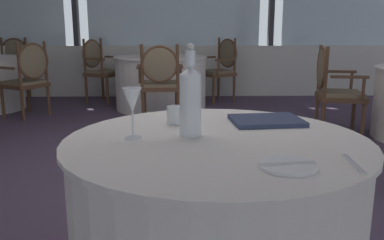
{
  "coord_description": "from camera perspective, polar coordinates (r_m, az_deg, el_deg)",
  "views": [
    {
      "loc": [
        0.16,
        -3.09,
        1.16
      ],
      "look_at": [
        0.19,
        -1.51,
        0.8
      ],
      "focal_mm": 38.45,
      "sensor_mm": 36.0,
      "label": 1
    }
  ],
  "objects": [
    {
      "name": "water_bottle",
      "position": [
        1.58,
        -0.22,
        2.93
      ],
      "size": [
        0.08,
        0.08,
        0.36
      ],
      "color": "white",
      "rests_on": "foreground_table"
    },
    {
      "name": "dining_chair_2_0",
      "position": [
        6.53,
        4.07,
        7.63
      ],
      "size": [
        0.64,
        0.65,
        0.99
      ],
      "rotation": [
        0.0,
        0.0,
        3.72
      ],
      "color": "brown",
      "rests_on": "ground_plane"
    },
    {
      "name": "menu_book",
      "position": [
        1.84,
        10.29,
        -0.07
      ],
      "size": [
        0.33,
        0.26,
        0.02
      ],
      "primitive_type": "cube",
      "rotation": [
        0.0,
        0.0,
        0.1
      ],
      "color": "#2D3856",
      "rests_on": "foreground_table"
    },
    {
      "name": "dinner_fork",
      "position": [
        1.37,
        21.48,
        -5.65
      ],
      "size": [
        0.03,
        0.18,
        0.0
      ],
      "primitive_type": "cube",
      "rotation": [
        0.0,
        0.0,
        1.51
      ],
      "color": "silver",
      "rests_on": "foreground_table"
    },
    {
      "name": "side_plate",
      "position": [
        1.29,
        13.14,
        -6.14
      ],
      "size": [
        0.18,
        0.18,
        0.01
      ],
      "primitive_type": "cylinder",
      "color": "white",
      "rests_on": "foreground_table"
    },
    {
      "name": "foreground_table",
      "position": [
        1.7,
        3.25,
        -14.82
      ],
      "size": [
        1.16,
        1.16,
        0.75
      ],
      "color": "white",
      "rests_on": "ground_plane"
    },
    {
      "name": "dining_chair_2_1",
      "position": [
        6.54,
        -12.74,
        7.39
      ],
      "size": [
        0.62,
        0.64,
        0.98
      ],
      "rotation": [
        0.0,
        0.0,
        5.81
      ],
      "color": "brown",
      "rests_on": "ground_plane"
    },
    {
      "name": "dining_chair_3_0",
      "position": [
        7.39,
        -23.66,
        7.26
      ],
      "size": [
        0.55,
        0.48,
        0.99
      ],
      "rotation": [
        0.0,
        0.0,
        4.68
      ],
      "color": "brown",
      "rests_on": "ground_plane"
    },
    {
      "name": "dining_chair_3_2",
      "position": [
        5.7,
        -21.77,
        5.86
      ],
      "size": [
        0.63,
        0.65,
        0.98
      ],
      "rotation": [
        0.0,
        0.0,
        8.87
      ],
      "color": "brown",
      "rests_on": "ground_plane"
    },
    {
      "name": "butter_knife",
      "position": [
        1.28,
        13.15,
        -5.92
      ],
      "size": [
        0.18,
        0.04,
        0.0
      ],
      "primitive_type": "cube",
      "rotation": [
        0.0,
        0.0,
        0.14
      ],
      "color": "silver",
      "rests_on": "foreground_table"
    },
    {
      "name": "water_tumbler",
      "position": [
        1.79,
        -2.34,
        0.68
      ],
      "size": [
        0.07,
        0.07,
        0.08
      ],
      "primitive_type": "cylinder",
      "color": "white",
      "rests_on": "foreground_table"
    },
    {
      "name": "background_table_2",
      "position": [
        5.94,
        -4.35,
        5.2
      ],
      "size": [
        1.32,
        1.32,
        0.75
      ],
      "color": "white",
      "rests_on": "ground_plane"
    },
    {
      "name": "dining_chair_1_1",
      "position": [
        4.62,
        18.89,
        4.66
      ],
      "size": [
        0.53,
        0.59,
        0.97
      ],
      "rotation": [
        0.0,
        0.0,
        6.13
      ],
      "color": "brown",
      "rests_on": "ground_plane"
    },
    {
      "name": "dining_chair_2_2",
      "position": [
        4.84,
        -4.45,
        5.81
      ],
      "size": [
        0.55,
        0.49,
        0.97
      ],
      "rotation": [
        0.0,
        0.0,
        7.9
      ],
      "color": "brown",
      "rests_on": "ground_plane"
    },
    {
      "name": "wine_glass",
      "position": [
        1.55,
        -8.31,
        2.55
      ],
      "size": [
        0.07,
        0.07,
        0.19
      ],
      "color": "white",
      "rests_on": "foreground_table"
    },
    {
      "name": "window_wall_far",
      "position": [
        6.99,
        -2.51,
        12.73
      ],
      "size": [
        10.27,
        0.14,
        2.88
      ],
      "color": "silver",
      "rests_on": "ground_plane"
    },
    {
      "name": "ground_plane",
      "position": [
        3.3,
        -3.92,
        -7.78
      ],
      "size": [
        13.5,
        13.5,
        0.0
      ],
      "primitive_type": "plane",
      "color": "#47384C"
    }
  ]
}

